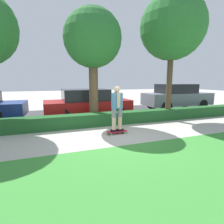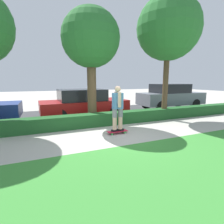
% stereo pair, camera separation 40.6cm
% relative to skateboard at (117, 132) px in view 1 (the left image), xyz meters
% --- Properties ---
extents(ground_plane, '(60.00, 60.00, 0.00)m').
position_rel_skateboard_xyz_m(ground_plane, '(-0.08, -0.20, -0.08)').
color(ground_plane, '#ADA89E').
extents(grass_lawn_strip, '(18.54, 4.00, 0.01)m').
position_rel_skateboard_xyz_m(grass_lawn_strip, '(-0.08, -3.20, -0.07)').
color(grass_lawn_strip, '#388433').
rests_on(grass_lawn_strip, ground_plane).
extents(street_asphalt, '(18.54, 5.00, 0.01)m').
position_rel_skateboard_xyz_m(street_asphalt, '(-0.08, 4.00, -0.07)').
color(street_asphalt, '#38383A').
rests_on(street_asphalt, ground_plane).
extents(hedge_row, '(18.54, 0.60, 0.53)m').
position_rel_skateboard_xyz_m(hedge_row, '(-0.08, 1.40, 0.19)').
color(hedge_row, '#1E5123').
rests_on(hedge_row, ground_plane).
extents(skateboard, '(0.76, 0.24, 0.10)m').
position_rel_skateboard_xyz_m(skateboard, '(0.00, 0.00, 0.00)').
color(skateboard, red).
rests_on(skateboard, ground_plane).
extents(skater_person, '(0.49, 0.42, 1.65)m').
position_rel_skateboard_xyz_m(skater_person, '(0.00, 0.00, 0.90)').
color(skater_person, black).
rests_on(skater_person, skateboard).
extents(tree_mid, '(2.46, 2.46, 4.91)m').
position_rel_skateboard_xyz_m(tree_mid, '(-0.40, 1.83, 3.54)').
color(tree_mid, brown).
rests_on(tree_mid, ground_plane).
extents(tree_far, '(2.97, 2.97, 5.83)m').
position_rel_skateboard_xyz_m(tree_far, '(3.23, 1.36, 4.24)').
color(tree_far, brown).
rests_on(tree_far, ground_plane).
extents(parked_car_middle, '(4.58, 2.06, 1.48)m').
position_rel_skateboard_xyz_m(parked_car_middle, '(-0.36, 3.52, 0.69)').
color(parked_car_middle, maroon).
rests_on(parked_car_middle, ground_plane).
extents(parked_car_rear, '(4.54, 1.81, 1.71)m').
position_rel_skateboard_xyz_m(parked_car_rear, '(5.65, 3.66, 0.81)').
color(parked_car_rear, slate).
rests_on(parked_car_rear, ground_plane).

